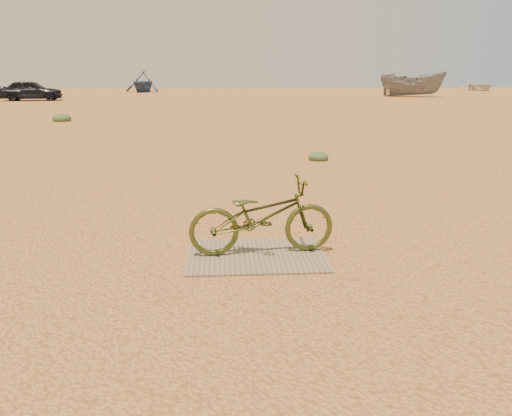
{
  "coord_description": "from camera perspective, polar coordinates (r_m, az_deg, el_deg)",
  "views": [
    {
      "loc": [
        -0.24,
        -4.58,
        1.87
      ],
      "look_at": [
        0.09,
        0.35,
        0.53
      ],
      "focal_mm": 35.0,
      "sensor_mm": 36.0,
      "label": 1
    }
  ],
  "objects": [
    {
      "name": "bicycle",
      "position": [
        5.19,
        0.68,
        -0.96
      ],
      "size": [
        1.57,
        0.66,
        0.8
      ],
      "primitive_type": "imported",
      "rotation": [
        0.0,
        0.0,
        1.66
      ],
      "color": "#424C1F",
      "rests_on": "plywood_board"
    },
    {
      "name": "plywood_board",
      "position": [
        5.27,
        0.0,
        -5.42
      ],
      "size": [
        1.45,
        1.06,
        0.02
      ],
      "primitive_type": "cube",
      "color": "#83735A",
      "rests_on": "ground"
    },
    {
      "name": "boat_far_right",
      "position": [
        60.83,
        24.16,
        12.64
      ],
      "size": [
        4.36,
        5.43,
        1.0
      ],
      "primitive_type": "imported",
      "rotation": [
        0.0,
        0.0,
        -0.21
      ],
      "color": "silver",
      "rests_on": "ground"
    },
    {
      "name": "boat_mid_right",
      "position": [
        42.74,
        17.43,
        13.34
      ],
      "size": [
        5.38,
        3.62,
        1.95
      ],
      "primitive_type": "imported",
      "rotation": [
        0.0,
        0.0,
        1.19
      ],
      "color": "slate",
      "rests_on": "ground"
    },
    {
      "name": "ground",
      "position": [
        4.95,
        -0.75,
        -6.96
      ],
      "size": [
        120.0,
        120.0,
        0.0
      ],
      "primitive_type": "plane",
      "color": "tan",
      "rests_on": "ground"
    },
    {
      "name": "car",
      "position": [
        38.48,
        -24.32,
        12.15
      ],
      "size": [
        4.21,
        2.12,
        1.38
      ],
      "primitive_type": "imported",
      "rotation": [
        0.0,
        0.0,
        1.7
      ],
      "color": "black",
      "rests_on": "ground"
    },
    {
      "name": "kale_b",
      "position": [
        11.18,
        7.12,
        5.47
      ],
      "size": [
        0.45,
        0.45,
        0.25
      ],
      "primitive_type": "ellipsoid",
      "color": "#4B6240",
      "rests_on": "ground"
    },
    {
      "name": "boat_far_left",
      "position": [
        51.64,
        -12.81,
        13.93
      ],
      "size": [
        4.32,
        4.7,
        2.07
      ],
      "primitive_type": "imported",
      "rotation": [
        0.0,
        0.0,
        -0.27
      ],
      "color": "navy",
      "rests_on": "ground"
    },
    {
      "name": "kale_c",
      "position": [
        21.57,
        -21.3,
        9.22
      ],
      "size": [
        0.73,
        0.73,
        0.4
      ],
      "primitive_type": "ellipsoid",
      "color": "#4B6240",
      "rests_on": "ground"
    }
  ]
}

